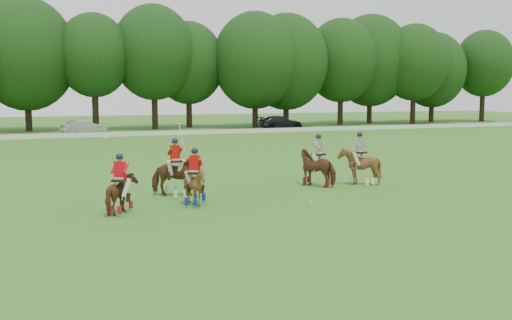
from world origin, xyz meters
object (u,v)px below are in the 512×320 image
object	(u,v)px
car_mid	(84,127)
polo_stripe_b	(359,166)
polo_red_a	(120,192)
polo_stripe_a	(318,167)
car_right	(280,123)
polo_red_c	(195,185)
polo_red_b	(175,176)
polo_ball	(311,202)

from	to	relation	value
car_mid	polo_stripe_b	distance (m)	38.95
polo_red_a	polo_stripe_a	xyz separation A→B (m)	(9.12, 2.79, 0.11)
car_right	polo_red_c	world-z (taller)	polo_red_c
polo_red_c	polo_stripe_b	bearing A→B (deg)	13.25
car_mid	polo_red_b	xyz separation A→B (m)	(0.54, -37.76, 0.13)
polo_stripe_a	polo_stripe_b	size ratio (longest dim) A/B	0.98
polo_stripe_a	polo_stripe_b	distance (m)	1.92
polo_red_c	polo_ball	bearing A→B (deg)	-15.63
polo_red_b	polo_stripe_a	distance (m)	6.59
polo_red_a	polo_stripe_a	bearing A→B (deg)	17.03
car_right	polo_red_c	size ratio (longest dim) A/B	2.44
polo_ball	car_right	bearing A→B (deg)	67.75
car_mid	polo_red_a	distance (m)	40.33
polo_red_b	polo_ball	distance (m)	5.57
polo_red_c	car_mid	bearing A→B (deg)	91.15
polo_red_b	polo_ball	world-z (taller)	polo_red_b
car_mid	polo_ball	distance (m)	41.31
car_mid	polo_red_a	size ratio (longest dim) A/B	1.66
car_mid	car_right	bearing A→B (deg)	-103.37
polo_stripe_b	car_mid	bearing A→B (deg)	103.37
polo_red_a	polo_red_b	size ratio (longest dim) A/B	0.91
polo_red_a	car_mid	bearing A→B (deg)	87.17
polo_red_b	polo_stripe_a	xyz separation A→B (m)	(6.59, 0.27, -0.00)
polo_stripe_a	polo_ball	distance (m)	4.19
polo_stripe_a	polo_stripe_b	bearing A→B (deg)	-12.14
car_right	polo_stripe_b	xyz separation A→B (m)	(-12.76, -37.90, 0.12)
car_right	polo_ball	world-z (taller)	car_right
polo_ball	polo_stripe_a	bearing A→B (deg)	58.75
polo_red_a	polo_ball	distance (m)	7.06
polo_stripe_b	polo_stripe_a	bearing A→B (deg)	167.86
polo_stripe_a	polo_stripe_b	xyz separation A→B (m)	(1.88, -0.40, 0.03)
polo_red_a	polo_red_c	size ratio (longest dim) A/B	1.23
polo_red_a	polo_red_b	xyz separation A→B (m)	(2.54, 2.53, 0.11)
polo_red_b	polo_stripe_b	bearing A→B (deg)	-0.92
polo_red_c	polo_ball	world-z (taller)	polo_red_c
car_mid	polo_ball	size ratio (longest dim) A/B	48.64
car_right	polo_stripe_b	bearing A→B (deg)	163.79
car_right	polo_red_c	xyz separation A→B (m)	(-20.97, -39.83, -0.00)
polo_stripe_a	polo_stripe_b	world-z (taller)	polo_stripe_b
polo_red_a	polo_ball	size ratio (longest dim) A/B	29.28
car_right	polo_stripe_b	distance (m)	39.99
polo_stripe_b	polo_red_c	bearing A→B (deg)	-166.75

